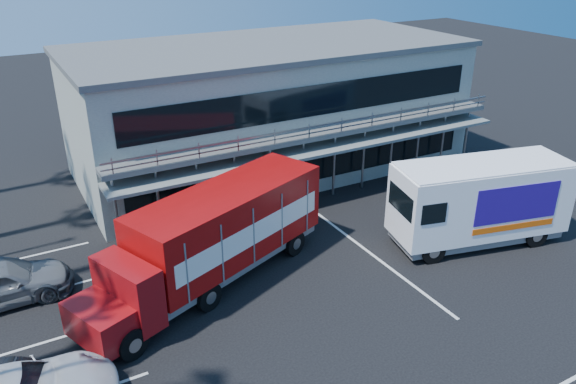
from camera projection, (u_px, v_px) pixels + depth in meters
ground at (381, 307)px, 21.26m from camera, size 120.00×120.00×0.00m
building at (270, 106)px, 32.93m from camera, size 22.40×12.00×7.30m
red_truck at (215, 235)px, 22.07m from camera, size 11.30×6.54×3.75m
white_van at (480, 201)px, 25.01m from camera, size 8.23×4.39×3.82m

